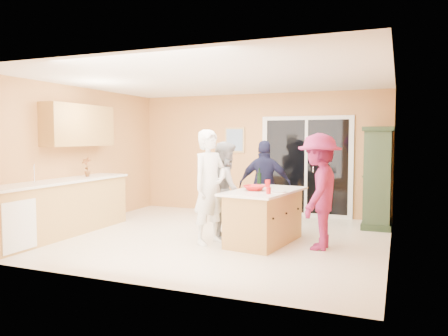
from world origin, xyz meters
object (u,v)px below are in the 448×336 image
at_px(woman_white, 210,187).
at_px(woman_grey, 226,190).
at_px(woman_navy, 265,185).
at_px(green_hutch, 378,179).
at_px(kitchen_island, 264,218).
at_px(woman_magenta, 319,191).

relative_size(woman_white, woman_grey, 1.12).
bearing_deg(woman_navy, green_hutch, -164.98).
relative_size(kitchen_island, green_hutch, 0.92).
xyz_separation_m(kitchen_island, woman_white, (-0.77, -0.36, 0.50)).
relative_size(green_hutch, woman_grey, 1.16).
xyz_separation_m(woman_grey, woman_magenta, (1.55, -0.17, 0.07)).
xyz_separation_m(kitchen_island, woman_grey, (-0.69, 0.12, 0.40)).
relative_size(green_hutch, woman_white, 1.04).
bearing_deg(woman_navy, woman_grey, 53.67).
distance_m(green_hutch, woman_magenta, 2.15).
bearing_deg(green_hutch, woman_navy, -153.00).
relative_size(green_hutch, woman_navy, 1.15).
xyz_separation_m(green_hutch, woman_grey, (-2.28, -1.85, -0.10)).
distance_m(kitchen_island, green_hutch, 2.58).
relative_size(kitchen_island, woman_grey, 1.07).
xyz_separation_m(woman_white, woman_navy, (0.48, 1.37, -0.09)).
bearing_deg(woman_magenta, woman_navy, -130.41).
xyz_separation_m(kitchen_island, green_hutch, (1.59, 1.97, 0.51)).
height_order(kitchen_island, woman_grey, woman_grey).
height_order(woman_white, woman_magenta, woman_white).
xyz_separation_m(woman_white, woman_magenta, (1.62, 0.31, -0.03)).
bearing_deg(woman_grey, green_hutch, -72.74).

